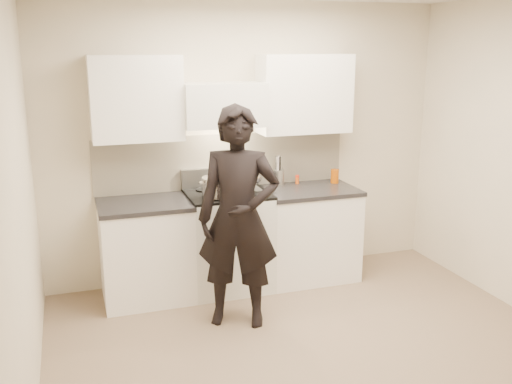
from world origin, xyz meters
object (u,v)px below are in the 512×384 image
at_px(counter_right, 308,233).
at_px(person, 238,218).
at_px(stove, 228,240).
at_px(wok, 242,176).
at_px(utensil_crock, 278,176).

xyz_separation_m(counter_right, person, (-0.94, -0.73, 0.46)).
bearing_deg(counter_right, stove, -180.00).
xyz_separation_m(counter_right, wok, (-0.66, 0.11, 0.61)).
bearing_deg(utensil_crock, stove, -159.88).
distance_m(counter_right, wok, 0.90).
relative_size(utensil_crock, person, 0.16).
distance_m(utensil_crock, person, 1.18).
distance_m(counter_right, person, 1.27).
bearing_deg(person, utensil_crock, 76.24).
height_order(stove, person, person).
bearing_deg(utensil_crock, wok, -165.39).
relative_size(stove, person, 0.52).
bearing_deg(wok, person, -108.88).
bearing_deg(stove, person, -98.77).
height_order(wok, utensil_crock, wok).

